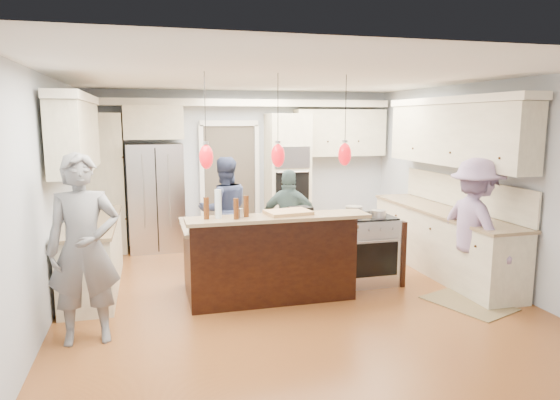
{
  "coord_description": "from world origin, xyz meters",
  "views": [
    {
      "loc": [
        -1.65,
        -5.91,
        2.2
      ],
      "look_at": [
        0.0,
        0.35,
        1.15
      ],
      "focal_mm": 32.0,
      "sensor_mm": 36.0,
      "label": 1
    }
  ],
  "objects_px": {
    "refrigerator": "(157,197)",
    "person_bar_end": "(84,249)",
    "kitchen_island": "(267,256)",
    "island_range": "(366,249)",
    "person_far_left": "(224,210)"
  },
  "relations": [
    {
      "from": "refrigerator",
      "to": "person_bar_end",
      "type": "bearing_deg",
      "value": -102.13
    },
    {
      "from": "kitchen_island",
      "to": "island_range",
      "type": "xyz_separation_m",
      "value": [
        1.41,
        0.08,
        -0.03
      ]
    },
    {
      "from": "person_bar_end",
      "to": "person_far_left",
      "type": "distance_m",
      "value": 3.01
    },
    {
      "from": "kitchen_island",
      "to": "island_range",
      "type": "distance_m",
      "value": 1.41
    },
    {
      "from": "refrigerator",
      "to": "person_far_left",
      "type": "xyz_separation_m",
      "value": [
        0.99,
        -1.04,
        -0.08
      ]
    },
    {
      "from": "kitchen_island",
      "to": "person_bar_end",
      "type": "relative_size",
      "value": 1.11
    },
    {
      "from": "refrigerator",
      "to": "island_range",
      "type": "height_order",
      "value": "refrigerator"
    },
    {
      "from": "refrigerator",
      "to": "kitchen_island",
      "type": "relative_size",
      "value": 0.86
    },
    {
      "from": "island_range",
      "to": "person_bar_end",
      "type": "bearing_deg",
      "value": -163.92
    },
    {
      "from": "island_range",
      "to": "person_bar_end",
      "type": "relative_size",
      "value": 0.49
    },
    {
      "from": "kitchen_island",
      "to": "island_range",
      "type": "relative_size",
      "value": 2.28
    },
    {
      "from": "refrigerator",
      "to": "person_bar_end",
      "type": "height_order",
      "value": "person_bar_end"
    },
    {
      "from": "refrigerator",
      "to": "person_far_left",
      "type": "relative_size",
      "value": 1.1
    },
    {
      "from": "person_far_left",
      "to": "island_range",
      "type": "bearing_deg",
      "value": 138.11
    },
    {
      "from": "person_bar_end",
      "to": "island_range",
      "type": "bearing_deg",
      "value": 13.07
    }
  ]
}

